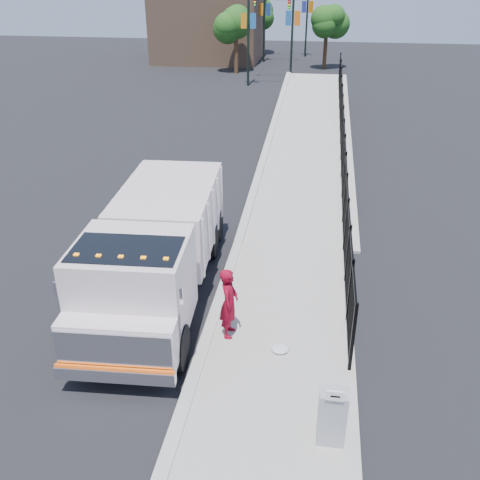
# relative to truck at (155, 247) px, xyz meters

# --- Properties ---
(ground) EXTENTS (120.00, 120.00, 0.00)m
(ground) POSITION_rel_truck_xyz_m (1.79, -0.50, -1.63)
(ground) COLOR black
(ground) RESTS_ON ground
(sidewalk) EXTENTS (3.55, 12.00, 0.12)m
(sidewalk) POSITION_rel_truck_xyz_m (3.71, -2.50, -1.57)
(sidewalk) COLOR #9E998E
(sidewalk) RESTS_ON ground
(curb) EXTENTS (0.30, 12.00, 0.16)m
(curb) POSITION_rel_truck_xyz_m (1.79, -2.50, -1.55)
(curb) COLOR #ADAAA3
(curb) RESTS_ON ground
(ramp) EXTENTS (3.95, 24.06, 3.19)m
(ramp) POSITION_rel_truck_xyz_m (3.91, 15.50, -1.63)
(ramp) COLOR #9E998E
(ramp) RESTS_ON ground
(iron_fence) EXTENTS (0.10, 28.00, 1.80)m
(iron_fence) POSITION_rel_truck_xyz_m (5.34, 11.50, -0.73)
(iron_fence) COLOR black
(iron_fence) RESTS_ON ground
(truck) EXTENTS (3.20, 8.60, 2.90)m
(truck) POSITION_rel_truck_xyz_m (0.00, 0.00, 0.00)
(truck) COLOR black
(truck) RESTS_ON ground
(worker) EXTENTS (0.46, 0.69, 1.89)m
(worker) POSITION_rel_truck_xyz_m (2.33, -1.57, -0.56)
(worker) COLOR maroon
(worker) RESTS_ON sidewalk
(utility_cabinet) EXTENTS (0.55, 0.40, 1.25)m
(utility_cabinet) POSITION_rel_truck_xyz_m (4.89, -4.67, -0.89)
(utility_cabinet) COLOR gray
(utility_cabinet) RESTS_ON sidewalk
(arrow_sign) EXTENTS (0.35, 0.04, 0.22)m
(arrow_sign) POSITION_rel_truck_xyz_m (4.89, -4.89, -0.15)
(arrow_sign) COLOR white
(arrow_sign) RESTS_ON utility_cabinet
(debris) EXTENTS (0.43, 0.43, 0.11)m
(debris) POSITION_rel_truck_xyz_m (3.67, -2.04, -1.46)
(debris) COLOR silver
(debris) RESTS_ON sidewalk
(light_pole_0) EXTENTS (3.78, 0.22, 8.00)m
(light_pole_0) POSITION_rel_truck_xyz_m (-1.31, 30.60, 2.73)
(light_pole_0) COLOR black
(light_pole_0) RESTS_ON ground
(light_pole_1) EXTENTS (3.78, 0.22, 8.00)m
(light_pole_1) POSITION_rel_truck_xyz_m (1.26, 33.40, 2.73)
(light_pole_1) COLOR black
(light_pole_1) RESTS_ON ground
(light_pole_2) EXTENTS (3.78, 0.22, 8.00)m
(light_pole_2) POSITION_rel_truck_xyz_m (-1.39, 42.49, 2.73)
(light_pole_2) COLOR black
(light_pole_2) RESTS_ON ground
(light_pole_3) EXTENTS (3.78, 0.22, 8.00)m
(light_pole_3) POSITION_rel_truck_xyz_m (1.92, 46.61, 2.73)
(light_pole_3) COLOR black
(light_pole_3) RESTS_ON ground
(tree_0) EXTENTS (2.80, 2.80, 5.40)m
(tree_0) POSITION_rel_truck_xyz_m (-3.40, 35.91, 2.32)
(tree_0) COLOR #382314
(tree_0) RESTS_ON ground
(tree_1) EXTENTS (2.31, 2.31, 5.16)m
(tree_1) POSITION_rel_truck_xyz_m (4.28, 39.41, 2.29)
(tree_1) COLOR #382314
(tree_1) RESTS_ON ground
(tree_2) EXTENTS (2.82, 2.82, 5.41)m
(tree_2) POSITION_rel_truck_xyz_m (-2.78, 48.04, 2.33)
(tree_2) COLOR #382314
(tree_2) RESTS_ON ground
(building) EXTENTS (10.00, 10.00, 8.00)m
(building) POSITION_rel_truck_xyz_m (-7.21, 43.50, 2.37)
(building) COLOR #8C664C
(building) RESTS_ON ground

